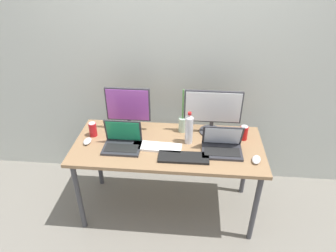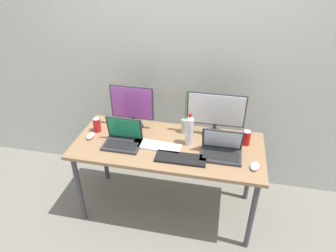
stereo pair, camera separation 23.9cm
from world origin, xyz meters
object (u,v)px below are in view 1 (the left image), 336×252
at_px(laptop_secondary, 222,145).
at_px(water_bottle, 189,129).
at_px(bamboo_vase, 182,123).
at_px(keyboard_main, 184,157).
at_px(keyboard_aux, 157,147).
at_px(soda_can_by_laptop, 93,129).
at_px(laptop_silver, 122,141).
at_px(monitor_left, 128,108).
at_px(mouse_by_keyboard, 87,141).
at_px(work_desk, 168,151).
at_px(soda_can_near_keyboard, 244,133).
at_px(monitor_center, 213,110).
at_px(mouse_by_laptop, 256,160).

height_order(laptop_secondary, water_bottle, water_bottle).
height_order(water_bottle, bamboo_vase, bamboo_vase).
relative_size(keyboard_main, water_bottle, 1.37).
relative_size(keyboard_aux, soda_can_by_laptop, 3.17).
height_order(laptop_silver, soda_can_by_laptop, laptop_silver).
bearing_deg(soda_can_by_laptop, laptop_secondary, -6.61).
distance_m(monitor_left, soda_can_by_laptop, 0.36).
bearing_deg(laptop_silver, water_bottle, 11.90).
height_order(laptop_secondary, keyboard_aux, laptop_secondary).
height_order(mouse_by_keyboard, bamboo_vase, bamboo_vase).
height_order(work_desk, soda_can_near_keyboard, soda_can_near_keyboard).
bearing_deg(water_bottle, mouse_by_keyboard, -174.33).
distance_m(laptop_silver, bamboo_vase, 0.55).
bearing_deg(monitor_center, monitor_left, -179.17).
relative_size(laptop_silver, keyboard_aux, 0.76).
bearing_deg(mouse_by_laptop, water_bottle, 174.18).
xyz_separation_m(work_desk, bamboo_vase, (0.11, 0.22, 0.15)).
relative_size(keyboard_aux, mouse_by_laptop, 3.66).
xyz_separation_m(work_desk, monitor_center, (0.36, 0.22, 0.29)).
bearing_deg(monitor_center, keyboard_aux, -147.85).
bearing_deg(monitor_center, soda_can_by_laptop, -171.83).
bearing_deg(mouse_by_laptop, laptop_secondary, 172.06).
bearing_deg(mouse_by_keyboard, work_desk, 4.75).
relative_size(keyboard_main, keyboard_aux, 0.98).
xyz_separation_m(laptop_silver, keyboard_aux, (0.28, 0.01, -0.04)).
height_order(keyboard_aux, mouse_by_laptop, mouse_by_laptop).
xyz_separation_m(work_desk, soda_can_by_laptop, (-0.66, 0.08, 0.13)).
relative_size(monitor_left, soda_can_near_keyboard, 3.17).
relative_size(laptop_silver, keyboard_main, 0.77).
distance_m(monitor_left, laptop_silver, 0.32).
relative_size(monitor_left, water_bottle, 1.39).
distance_m(work_desk, mouse_by_keyboard, 0.68).
distance_m(keyboard_main, mouse_by_laptop, 0.56).
bearing_deg(laptop_silver, soda_can_near_keyboard, 11.58).
relative_size(monitor_center, laptop_secondary, 1.53).
distance_m(laptop_secondary, keyboard_aux, 0.53).
relative_size(mouse_by_keyboard, mouse_by_laptop, 0.93).
bearing_deg(soda_can_by_laptop, monitor_center, 8.17).
bearing_deg(water_bottle, monitor_center, 42.48).
distance_m(laptop_silver, keyboard_main, 0.52).
height_order(monitor_left, mouse_by_laptop, monitor_left).
relative_size(keyboard_main, mouse_by_laptop, 3.61).
bearing_deg(mouse_by_keyboard, keyboard_main, -8.29).
bearing_deg(monitor_left, soda_can_near_keyboard, -4.26).
distance_m(keyboard_main, bamboo_vase, 0.40).
height_order(laptop_silver, soda_can_near_keyboard, laptop_silver).
xyz_separation_m(water_bottle, soda_can_by_laptop, (-0.82, 0.03, -0.07)).
bearing_deg(monitor_left, keyboard_main, -37.85).
bearing_deg(work_desk, soda_can_by_laptop, 173.33).
height_order(soda_can_near_keyboard, soda_can_by_laptop, same).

